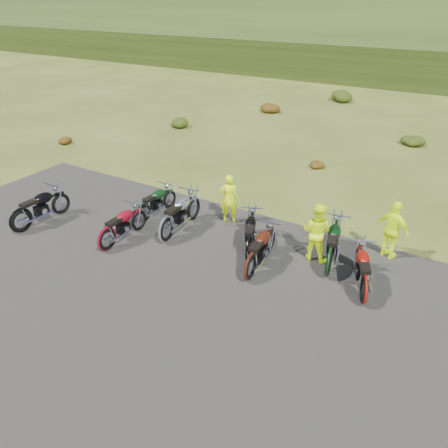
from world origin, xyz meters
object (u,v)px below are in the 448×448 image
Objects in this scene: motorcycle_7 at (327,275)px; motorcycle_0 at (24,232)px; motorcycle_3 at (167,242)px; person_middle at (229,199)px.

motorcycle_0 is at bearing 94.00° from motorcycle_7.
motorcycle_0 is 0.98× the size of motorcycle_7.
motorcycle_3 reaches higher than motorcycle_0.
motorcycle_3 is at bearing 37.31° from person_middle.
motorcycle_7 is at bearing -70.90° from motorcycle_0.
person_middle is at bearing -50.15° from motorcycle_0.
motorcycle_3 is 2.39m from person_middle.
motorcycle_3 is (4.19, 1.85, 0.00)m from motorcycle_0.
motorcycle_3 is at bearing -63.63° from motorcycle_0.
person_middle is (-3.77, 1.26, 0.81)m from motorcycle_7.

